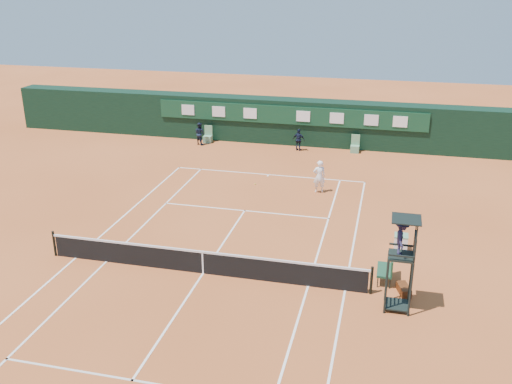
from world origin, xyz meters
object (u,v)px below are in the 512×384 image
cooler (401,242)px  player (319,177)px  tennis_net (203,262)px  umpire_chair (402,245)px  player_bench (388,267)px

cooler → player: bearing=126.2°
tennis_net → cooler: bearing=28.1°
tennis_net → umpire_chair: size_ratio=3.77×
umpire_chair → tennis_net: bearing=174.0°
umpire_chair → player: size_ratio=1.94×
player_bench → cooler: (0.49, 2.89, -0.27)m
umpire_chair → player: bearing=111.3°
tennis_net → player_bench: bearing=8.9°
cooler → player: (-4.25, 5.81, 0.56)m
tennis_net → cooler: (7.44, 3.97, -0.18)m
umpire_chair → cooler: size_ratio=5.30×
cooler → player: player is taller
player_bench → cooler: bearing=80.4°
umpire_chair → cooler: 5.20m
umpire_chair → player_bench: bearing=100.8°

